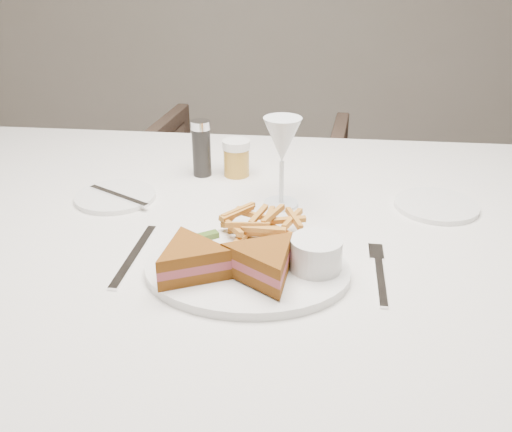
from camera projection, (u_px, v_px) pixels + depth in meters
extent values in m
cube|color=silver|center=(256.00, 388.00, 1.19)|extent=(1.69, 1.21, 0.75)
imported|color=#4D3B2F|center=(243.00, 204.00, 2.06)|extent=(0.79, 0.76, 0.71)
ellipsoid|color=white|center=(247.00, 270.00, 0.89)|extent=(0.34, 0.28, 0.01)
cube|color=silver|center=(134.00, 255.00, 0.94)|extent=(0.04, 0.21, 0.00)
cylinder|color=white|center=(116.00, 197.00, 1.14)|extent=(0.16, 0.16, 0.01)
cylinder|color=white|center=(436.00, 205.00, 1.10)|extent=(0.16, 0.16, 0.01)
cylinder|color=black|center=(202.00, 148.00, 1.23)|extent=(0.04, 0.04, 0.12)
cylinder|color=#B6842B|center=(236.00, 158.00, 1.24)|extent=(0.06, 0.06, 0.08)
cube|color=#3F5E21|center=(203.00, 237.00, 0.96)|extent=(0.06, 0.04, 0.01)
cube|color=#3F5E21|center=(185.00, 242.00, 0.94)|extent=(0.05, 0.05, 0.01)
cylinder|color=white|center=(316.00, 254.00, 0.87)|extent=(0.08, 0.08, 0.05)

